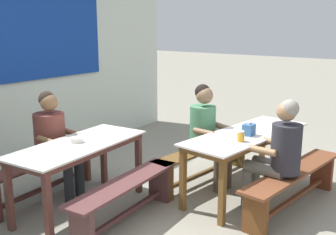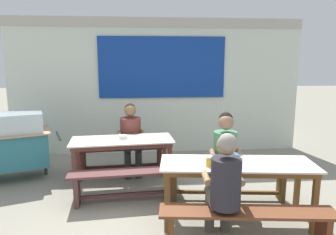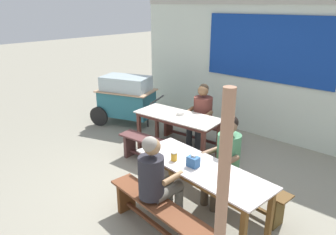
# 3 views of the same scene
# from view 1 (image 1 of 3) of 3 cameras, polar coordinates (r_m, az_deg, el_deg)

# --- Properties ---
(ground_plane) EXTENTS (40.00, 40.00, 0.00)m
(ground_plane) POSITION_cam_1_polar(r_m,az_deg,el_deg) (4.48, 3.24, -13.01)
(ground_plane) COLOR gray
(backdrop_wall) EXTENTS (6.06, 0.23, 2.79)m
(backdrop_wall) POSITION_cam_1_polar(r_m,az_deg,el_deg) (6.06, -19.88, 7.62)
(backdrop_wall) COLOR silver
(backdrop_wall) RESTS_ON ground_plane
(dining_table_far) EXTENTS (1.60, 0.77, 0.74)m
(dining_table_far) POSITION_cam_1_polar(r_m,az_deg,el_deg) (4.39, -12.35, -4.58)
(dining_table_far) COLOR beige
(dining_table_far) RESTS_ON ground_plane
(dining_table_near) EXTENTS (1.87, 0.83, 0.74)m
(dining_table_near) POSITION_cam_1_polar(r_m,az_deg,el_deg) (4.77, 10.95, -3.01)
(dining_table_near) COLOR silver
(dining_table_near) RESTS_ON ground_plane
(bench_far_back) EXTENTS (1.57, 0.40, 0.44)m
(bench_far_back) POSITION_cam_1_polar(r_m,az_deg,el_deg) (4.92, -17.24, -7.43)
(bench_far_back) COLOR #4E2822
(bench_far_back) RESTS_ON ground_plane
(bench_far_front) EXTENTS (1.52, 0.42, 0.44)m
(bench_far_front) POSITION_cam_1_polar(r_m,az_deg,el_deg) (4.14, -5.98, -10.71)
(bench_far_front) COLOR #563030
(bench_far_front) RESTS_ON ground_plane
(bench_near_back) EXTENTS (1.74, 0.46, 0.44)m
(bench_near_back) POSITION_cam_1_polar(r_m,az_deg,el_deg) (5.20, 5.15, -5.79)
(bench_near_back) COLOR brown
(bench_near_back) RESTS_ON ground_plane
(bench_near_front) EXTENTS (1.80, 0.50, 0.44)m
(bench_near_front) POSITION_cam_1_polar(r_m,az_deg,el_deg) (4.62, 17.12, -8.59)
(bench_near_front) COLOR brown
(bench_near_front) RESTS_ON ground_plane
(person_right_near_table) EXTENTS (0.47, 0.56, 1.25)m
(person_right_near_table) POSITION_cam_1_polar(r_m,az_deg,el_deg) (5.00, 5.45, -1.54)
(person_right_near_table) COLOR #463A2B
(person_right_near_table) RESTS_ON ground_plane
(person_near_front) EXTENTS (0.43, 0.58, 1.24)m
(person_near_front) POSITION_cam_1_polar(r_m,az_deg,el_deg) (4.32, 15.13, -4.51)
(person_near_front) COLOR #636158
(person_near_front) RESTS_ON ground_plane
(person_center_facing) EXTENTS (0.50, 0.57, 1.22)m
(person_center_facing) POSITION_cam_1_polar(r_m,az_deg,el_deg) (4.85, -15.67, -2.62)
(person_center_facing) COLOR #262A2E
(person_center_facing) RESTS_ON ground_plane
(tissue_box) EXTENTS (0.14, 0.11, 0.15)m
(tissue_box) POSITION_cam_1_polar(r_m,az_deg,el_deg) (4.63, 11.23, -1.66)
(tissue_box) COLOR #305E97
(tissue_box) RESTS_ON dining_table_near
(condiment_jar) EXTENTS (0.08, 0.08, 0.12)m
(condiment_jar) POSITION_cam_1_polar(r_m,az_deg,el_deg) (4.38, 10.13, -2.59)
(condiment_jar) COLOR gold
(condiment_jar) RESTS_ON dining_table_near
(soup_bowl) EXTENTS (0.13, 0.13, 0.05)m
(soup_bowl) POSITION_cam_1_polar(r_m,az_deg,el_deg) (4.40, -12.70, -3.06)
(soup_bowl) COLOR silver
(soup_bowl) RESTS_ON dining_table_far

